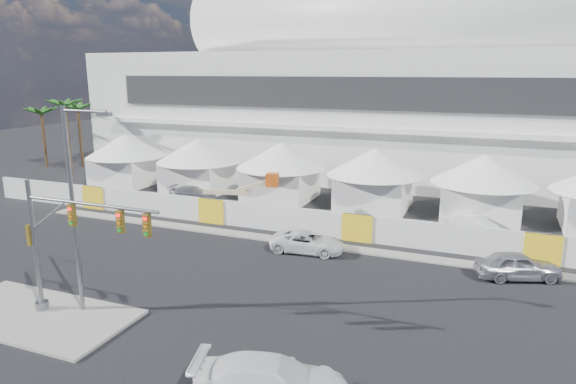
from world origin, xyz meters
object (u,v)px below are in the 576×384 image
at_px(sedan_silver, 518,266).
at_px(pickup_curb, 307,242).
at_px(lot_car_a, 475,224).
at_px(streetlight_median, 76,197).
at_px(boom_lift, 220,205).
at_px(traffic_mast, 61,244).
at_px(pickup_near, 272,382).
at_px(lot_car_c, 193,194).

height_order(sedan_silver, pickup_curb, sedan_silver).
distance_m(lot_car_a, streetlight_median, 28.45).
height_order(sedan_silver, boom_lift, boom_lift).
xyz_separation_m(traffic_mast, boom_lift, (-1.89, 18.68, -2.84)).
distance_m(pickup_near, lot_car_a, 25.46).
height_order(pickup_near, lot_car_c, pickup_near).
height_order(sedan_silver, streetlight_median, streetlight_median).
height_order(sedan_silver, pickup_near, pickup_near).
height_order(lot_car_a, streetlight_median, streetlight_median).
distance_m(pickup_curb, lot_car_c, 17.44).
distance_m(pickup_curb, traffic_mast, 15.83).
relative_size(sedan_silver, traffic_mast, 0.61).
bearing_deg(lot_car_a, sedan_silver, -123.93).
relative_size(lot_car_a, streetlight_median, 0.38).
xyz_separation_m(pickup_near, streetlight_median, (-11.64, 3.08, 5.21)).
bearing_deg(pickup_curb, streetlight_median, 144.57).
distance_m(lot_car_c, streetlight_median, 23.71).
height_order(pickup_curb, streetlight_median, streetlight_median).
distance_m(pickup_curb, boom_lift, 11.02).
xyz_separation_m(sedan_silver, boom_lift, (-22.74, 4.93, 0.21)).
xyz_separation_m(sedan_silver, pickup_near, (-8.77, -16.07, 0.03)).
bearing_deg(traffic_mast, boom_lift, 95.78).
height_order(lot_car_a, traffic_mast, traffic_mast).
relative_size(pickup_curb, pickup_near, 0.85).
xyz_separation_m(traffic_mast, streetlight_median, (0.45, 0.76, 2.19)).
height_order(lot_car_a, boom_lift, boom_lift).
xyz_separation_m(streetlight_median, boom_lift, (-2.34, 17.92, -5.03)).
bearing_deg(lot_car_a, pickup_curb, 169.51).
distance_m(lot_car_a, boom_lift, 20.33).
xyz_separation_m(sedan_silver, lot_car_c, (-27.90, 8.85, -0.15)).
height_order(pickup_curb, lot_car_c, pickup_curb).
bearing_deg(pickup_curb, pickup_near, -170.03).
xyz_separation_m(pickup_curb, lot_car_c, (-14.82, 9.19, -0.02)).
height_order(pickup_curb, boom_lift, boom_lift).
xyz_separation_m(sedan_silver, traffic_mast, (-20.85, -13.75, 3.05)).
bearing_deg(pickup_near, sedan_silver, -43.78).
bearing_deg(boom_lift, streetlight_median, -95.31).
height_order(sedan_silver, lot_car_a, sedan_silver).
bearing_deg(traffic_mast, streetlight_median, 59.52).
bearing_deg(boom_lift, lot_car_c, 130.00).
relative_size(pickup_near, traffic_mast, 0.75).
bearing_deg(lot_car_c, pickup_curb, -126.15).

